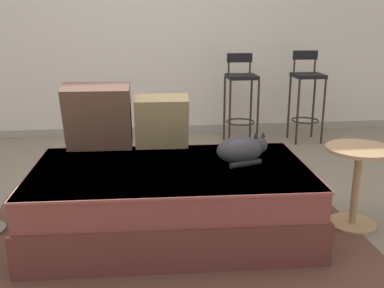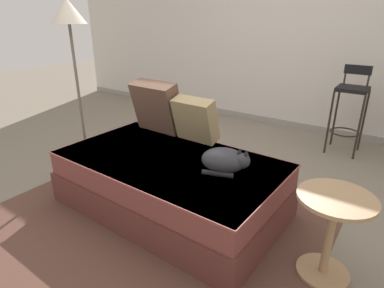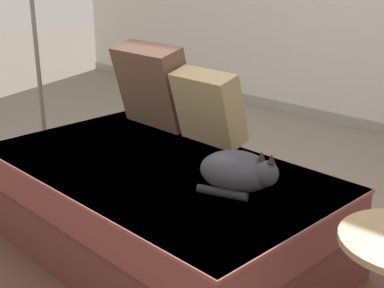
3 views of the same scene
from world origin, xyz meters
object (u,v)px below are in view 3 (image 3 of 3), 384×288
(couch, at_px, (156,207))
(cat, at_px, (239,172))
(throw_pillow_corner, at_px, (153,85))
(throw_pillow_middle, at_px, (208,107))

(couch, xyz_separation_m, cat, (0.47, 0.05, 0.31))
(couch, height_order, cat, cat)
(throw_pillow_corner, distance_m, throw_pillow_middle, 0.45)
(throw_pillow_middle, bearing_deg, couch, -85.74)
(throw_pillow_middle, bearing_deg, cat, -35.87)
(couch, distance_m, throw_pillow_middle, 0.59)
(throw_pillow_corner, bearing_deg, couch, -42.00)
(couch, xyz_separation_m, throw_pillow_middle, (-0.03, 0.41, 0.42))
(couch, bearing_deg, throw_pillow_middle, 94.26)
(cat, bearing_deg, throw_pillow_corner, 158.24)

